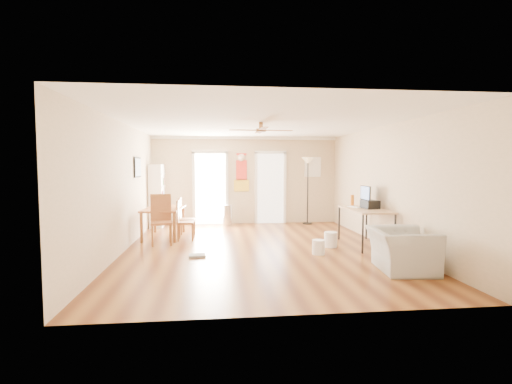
{
  "coord_description": "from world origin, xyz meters",
  "views": [
    {
      "loc": [
        -0.89,
        -7.63,
        1.73
      ],
      "look_at": [
        0.0,
        0.6,
        1.15
      ],
      "focal_mm": 26.12,
      "sensor_mm": 36.0,
      "label": 1
    }
  ],
  "objects": [
    {
      "name": "torchiere_lamp",
      "position": [
        1.83,
        3.19,
        0.99
      ],
      "size": [
        0.45,
        0.45,
        1.98
      ],
      "primitive_type": null,
      "rotation": [
        0.0,
        0.0,
        0.23
      ],
      "color": "black",
      "rests_on": "floor"
    },
    {
      "name": "computer_desk",
      "position": [
        2.33,
        0.08,
        0.4
      ],
      "size": [
        0.75,
        1.5,
        0.8
      ],
      "primitive_type": null,
      "color": "tan",
      "rests_on": "floor"
    },
    {
      "name": "floor_cloth",
      "position": [
        -1.25,
        -0.56,
        0.02
      ],
      "size": [
        0.33,
        0.27,
        0.04
      ],
      "primitive_type": "cube",
      "rotation": [
        0.0,
        0.0,
        0.08
      ],
      "color": "gray",
      "rests_on": "floor"
    },
    {
      "name": "ceiling_fan",
      "position": [
        0.0,
        -0.3,
        2.43
      ],
      "size": [
        1.24,
        1.24,
        0.2
      ],
      "primitive_type": null,
      "color": "#593819",
      "rests_on": "ceiling"
    },
    {
      "name": "dining_chair_near",
      "position": [
        -2.09,
        0.64,
        0.55
      ],
      "size": [
        0.52,
        0.52,
        1.09
      ],
      "primitive_type": null,
      "rotation": [
        0.0,
        0.0,
        0.17
      ],
      "color": "#A56335",
      "rests_on": "floor"
    },
    {
      "name": "printer",
      "position": [
        2.45,
        0.12,
        0.89
      ],
      "size": [
        0.35,
        0.39,
        0.18
      ],
      "primitive_type": "cube",
      "rotation": [
        0.0,
        0.0,
        0.14
      ],
      "color": "black",
      "rests_on": "computer_desk"
    },
    {
      "name": "floor",
      "position": [
        0.0,
        0.0,
        0.0
      ],
      "size": [
        7.0,
        7.0,
        0.0
      ],
      "primitive_type": "plane",
      "color": "brown",
      "rests_on": "ground"
    },
    {
      "name": "ac_grille",
      "position": [
        2.05,
        3.47,
        1.7
      ],
      "size": [
        0.5,
        0.04,
        0.6
      ],
      "primitive_type": "cube",
      "color": "white",
      "rests_on": "wall_back"
    },
    {
      "name": "imac",
      "position": [
        2.47,
        0.42,
        1.04
      ],
      "size": [
        0.19,
        0.52,
        0.48
      ],
      "primitive_type": null,
      "rotation": [
        0.0,
        0.0,
        0.24
      ],
      "color": "black",
      "rests_on": "computer_desk"
    },
    {
      "name": "dining_chair_right_b",
      "position": [
        -1.6,
        1.1,
        0.47
      ],
      "size": [
        0.39,
        0.39,
        0.93
      ],
      "primitive_type": null,
      "rotation": [
        0.0,
        0.0,
        1.58
      ],
      "color": "#A05F33",
      "rests_on": "floor"
    },
    {
      "name": "wall_right",
      "position": [
        2.75,
        0.0,
        1.3
      ],
      "size": [
        0.04,
        7.0,
        2.6
      ],
      "primitive_type": null,
      "color": "beige",
      "rests_on": "floor"
    },
    {
      "name": "bookshelf",
      "position": [
        -2.55,
        3.13,
        0.89
      ],
      "size": [
        0.46,
        0.84,
        1.77
      ],
      "primitive_type": null,
      "rotation": [
        0.0,
        0.0,
        -0.14
      ],
      "color": "white",
      "rests_on": "floor"
    },
    {
      "name": "dining_chair_right_a",
      "position": [
        -1.6,
        1.59,
        0.47
      ],
      "size": [
        0.4,
        0.4,
        0.94
      ],
      "primitive_type": null,
      "rotation": [
        0.0,
        0.0,
        1.54
      ],
      "color": "#A36734",
      "rests_on": "floor"
    },
    {
      "name": "ceiling",
      "position": [
        0.0,
        0.0,
        2.6
      ],
      "size": [
        5.5,
        7.0,
        0.0
      ],
      "primitive_type": null,
      "color": "silver",
      "rests_on": "floor"
    },
    {
      "name": "kitchen_doorway",
      "position": [
        -1.05,
        3.48,
        1.05
      ],
      "size": [
        0.9,
        0.1,
        2.1
      ],
      "primitive_type": null,
      "color": "white",
      "rests_on": "wall_back"
    },
    {
      "name": "dining_table",
      "position": [
        -2.15,
        1.53,
        0.36
      ],
      "size": [
        0.96,
        1.49,
        0.72
      ],
      "primitive_type": null,
      "rotation": [
        0.0,
        0.0,
        -0.07
      ],
      "color": "#AC6437",
      "rests_on": "floor"
    },
    {
      "name": "wastebasket_b",
      "position": [
        1.54,
        0.0,
        0.16
      ],
      "size": [
        0.32,
        0.32,
        0.32
      ],
      "primitive_type": "cylinder",
      "rotation": [
        0.0,
        0.0,
        0.17
      ],
      "color": "white",
      "rests_on": "floor"
    },
    {
      "name": "wall_left",
      "position": [
        -2.75,
        0.0,
        1.3
      ],
      "size": [
        0.04,
        7.0,
        2.6
      ],
      "primitive_type": null,
      "color": "beige",
      "rests_on": "floor"
    },
    {
      "name": "orange_bottle",
      "position": [
        2.3,
        0.79,
        0.93
      ],
      "size": [
        0.11,
        0.11,
        0.25
      ],
      "primitive_type": "cylinder",
      "rotation": [
        0.0,
        0.0,
        -0.34
      ],
      "color": "#CA6611",
      "rests_on": "computer_desk"
    },
    {
      "name": "crown_molding",
      "position": [
        0.0,
        0.0,
        2.56
      ],
      "size": [
        5.5,
        7.0,
        0.08
      ],
      "primitive_type": null,
      "color": "white",
      "rests_on": "wall_back"
    },
    {
      "name": "trash_can",
      "position": [
        -0.56,
        3.16,
        0.3
      ],
      "size": [
        0.31,
        0.31,
        0.6
      ],
      "primitive_type": "cylinder",
      "rotation": [
        0.0,
        0.0,
        -0.12
      ],
      "color": "silver",
      "rests_on": "floor"
    },
    {
      "name": "framed_poster",
      "position": [
        -2.73,
        1.4,
        1.7
      ],
      "size": [
        0.04,
        0.66,
        0.48
      ],
      "primitive_type": "cube",
      "color": "black",
      "rests_on": "wall_left"
    },
    {
      "name": "armchair",
      "position": [
        2.15,
        -1.88,
        0.35
      ],
      "size": [
        1.04,
        1.16,
        0.69
      ],
      "primitive_type": "imported",
      "rotation": [
        0.0,
        0.0,
        1.46
      ],
      "color": "#9F9F9A",
      "rests_on": "floor"
    },
    {
      "name": "wastebasket_a",
      "position": [
        1.1,
        -0.61,
        0.14
      ],
      "size": [
        0.28,
        0.28,
        0.28
      ],
      "primitive_type": "cylinder",
      "rotation": [
        0.0,
        0.0,
        -0.13
      ],
      "color": "white",
      "rests_on": "floor"
    },
    {
      "name": "bathroom_doorway",
      "position": [
        0.75,
        3.48,
        1.05
      ],
      "size": [
        0.8,
        0.1,
        2.1
      ],
      "primitive_type": null,
      "color": "white",
      "rests_on": "wall_back"
    },
    {
      "name": "wall_front",
      "position": [
        0.0,
        -3.5,
        1.3
      ],
      "size": [
        5.5,
        0.04,
        2.6
      ],
      "primitive_type": null,
      "color": "beige",
      "rests_on": "floor"
    },
    {
      "name": "keyboard",
      "position": [
        2.2,
        0.4,
        0.81
      ],
      "size": [
        0.21,
        0.39,
        0.01
      ],
      "primitive_type": "cube",
      "rotation": [
        0.0,
        0.0,
        0.27
      ],
      "color": "white",
      "rests_on": "computer_desk"
    },
    {
      "name": "wall_decal",
      "position": [
        -0.13,
        3.48,
        1.55
      ],
      "size": [
        0.46,
        0.03,
        1.1
      ],
      "primitive_type": "cube",
      "color": "red",
      "rests_on": "wall_back"
    },
    {
      "name": "wall_back",
      "position": [
        0.0,
        3.5,
        1.3
      ],
      "size": [
        5.5,
        0.04,
        2.6
      ],
      "primitive_type": null,
      "color": "beige",
      "rests_on": "floor"
    }
  ]
}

